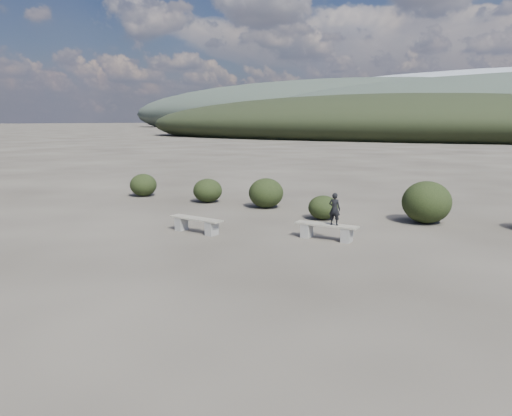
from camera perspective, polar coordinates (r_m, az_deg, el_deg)
The scene contains 9 objects.
ground at distance 11.50m, azimuth -9.92°, elevation -7.92°, with size 1200.00×1200.00×0.00m, color #332E27.
bench_left at distance 15.89m, azimuth -6.86°, elevation -1.79°, with size 1.92×0.52×0.48m.
bench_right at distance 14.98m, azimuth 8.05°, elevation -2.53°, with size 1.92×0.47×0.48m.
seated_person at distance 14.77m, azimuth 8.97°, elevation -0.10°, with size 0.35×0.23×0.96m, color black.
shrub_a at distance 21.74m, azimuth -5.55°, elevation 2.00°, with size 1.26×1.26×1.03m, color black.
shrub_b at distance 20.25m, azimuth 1.16°, elevation 1.72°, with size 1.41×1.41×1.21m, color black.
shrub_c at distance 18.03m, azimuth 7.69°, elevation 0.06°, with size 1.08×1.08×0.86m, color black.
shrub_d at distance 18.16m, azimuth 18.92°, elevation 0.63°, with size 1.67×1.67×1.46m, color black.
shrub_f at distance 24.00m, azimuth -12.75°, elevation 2.58°, with size 1.24×1.24×1.05m, color black.
Camera 1 is at (7.26, -8.21, 3.50)m, focal length 35.00 mm.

